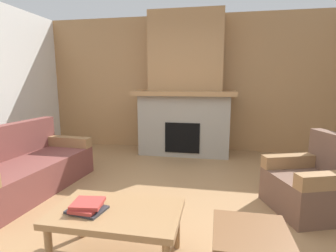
{
  "coord_description": "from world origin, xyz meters",
  "views": [
    {
      "loc": [
        0.6,
        -2.4,
        1.42
      ],
      "look_at": [
        -0.06,
        1.1,
        0.8
      ],
      "focal_mm": 27.71,
      "sensor_mm": 36.0,
      "label": 1
    }
  ],
  "objects_px": {
    "couch": "(23,169)",
    "armchair": "(314,185)",
    "coffee_table": "(117,216)",
    "fireplace": "(185,94)"
  },
  "relations": [
    {
      "from": "couch",
      "to": "armchair",
      "type": "distance_m",
      "value": 3.52
    },
    {
      "from": "couch",
      "to": "coffee_table",
      "type": "xyz_separation_m",
      "value": [
        1.7,
        -1.04,
        0.09
      ]
    },
    {
      "from": "armchair",
      "to": "coffee_table",
      "type": "relative_size",
      "value": 0.97
    },
    {
      "from": "coffee_table",
      "to": "couch",
      "type": "bearing_deg",
      "value": 148.56
    },
    {
      "from": "fireplace",
      "to": "coffee_table",
      "type": "xyz_separation_m",
      "value": [
        -0.14,
        -3.26,
        -0.79
      ]
    },
    {
      "from": "fireplace",
      "to": "armchair",
      "type": "xyz_separation_m",
      "value": [
        1.68,
        -2.1,
        -0.87
      ]
    },
    {
      "from": "couch",
      "to": "coffee_table",
      "type": "distance_m",
      "value": 2.0
    },
    {
      "from": "couch",
      "to": "armchair",
      "type": "xyz_separation_m",
      "value": [
        3.52,
        0.12,
        0.01
      ]
    },
    {
      "from": "fireplace",
      "to": "coffee_table",
      "type": "distance_m",
      "value": 3.35
    },
    {
      "from": "fireplace",
      "to": "armchair",
      "type": "bearing_deg",
      "value": -51.35
    }
  ]
}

